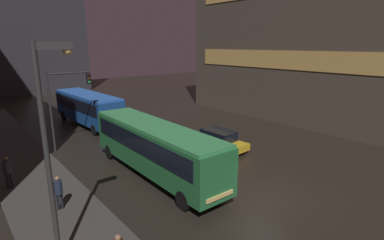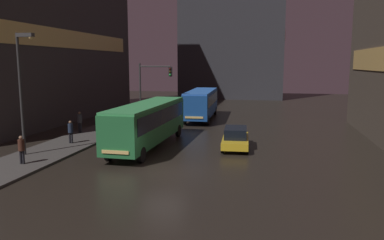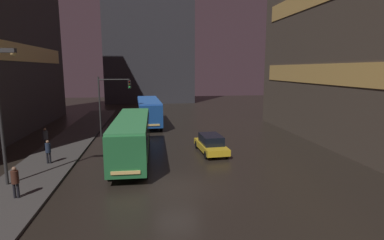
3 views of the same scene
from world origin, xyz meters
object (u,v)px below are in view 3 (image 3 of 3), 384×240
object	(u,v)px
bus_far	(149,109)
street_lamp_sidewalk	(3,97)
pedestrian_near	(15,180)
traffic_light_main	(111,96)
car_taxi	(211,144)
pedestrian_mid	(48,150)
bus_near	(132,134)
pedestrian_far	(45,136)

from	to	relation	value
bus_far	street_lamp_sidewalk	xyz separation A→B (m)	(-8.19, -18.99, 3.39)
bus_far	pedestrian_near	world-z (taller)	bus_far
street_lamp_sidewalk	traffic_light_main	bearing A→B (deg)	71.53
car_taxi	pedestrian_mid	xyz separation A→B (m)	(-12.33, -1.56, 0.39)
bus_near	car_taxi	size ratio (longest dim) A/B	2.43
bus_near	traffic_light_main	size ratio (longest dim) A/B	1.90
pedestrian_mid	pedestrian_near	bearing A→B (deg)	-134.06
car_taxi	traffic_light_main	distance (m)	12.19
traffic_light_main	car_taxi	bearing A→B (deg)	-40.58
bus_near	traffic_light_main	xyz separation A→B (m)	(-2.50, 8.49, 2.17)
car_taxi	pedestrian_mid	size ratio (longest dim) A/B	2.79
bus_far	pedestrian_far	xyz separation A→B (m)	(-8.75, -10.95, -0.70)
traffic_light_main	street_lamp_sidewalk	world-z (taller)	street_lamp_sidewalk
pedestrian_mid	street_lamp_sidewalk	world-z (taller)	street_lamp_sidewalk
car_taxi	pedestrian_near	world-z (taller)	pedestrian_near
street_lamp_sidewalk	pedestrian_far	bearing A→B (deg)	94.00
pedestrian_far	pedestrian_near	bearing A→B (deg)	80.23
bus_near	bus_far	world-z (taller)	bus_near
bus_far	pedestrian_far	bearing A→B (deg)	48.56
bus_far	pedestrian_far	distance (m)	14.04
bus_far	pedestrian_far	size ratio (longest dim) A/B	5.73
bus_near	car_taxi	xyz separation A→B (m)	(6.39, 0.88, -1.22)
bus_near	pedestrian_mid	xyz separation A→B (m)	(-5.94, -0.68, -0.83)
pedestrian_mid	traffic_light_main	xyz separation A→B (m)	(3.44, 9.17, 3.01)
bus_near	car_taxi	world-z (taller)	bus_near
pedestrian_far	traffic_light_main	distance (m)	7.61
pedestrian_near	pedestrian_far	xyz separation A→B (m)	(-1.69, 10.16, 0.10)
car_taxi	street_lamp_sidewalk	xyz separation A→B (m)	(-13.25, -5.45, 4.59)
car_taxi	pedestrian_far	xyz separation A→B (m)	(-13.81, 2.59, 0.50)
pedestrian_near	pedestrian_mid	world-z (taller)	same
car_taxi	traffic_light_main	bearing A→B (deg)	-44.36
bus_far	car_taxi	size ratio (longest dim) A/B	2.20
car_taxi	traffic_light_main	world-z (taller)	traffic_light_main
car_taxi	pedestrian_near	distance (m)	14.30
bus_far	pedestrian_mid	bearing A→B (deg)	61.50
street_lamp_sidewalk	bus_near	bearing A→B (deg)	33.67
bus_near	street_lamp_sidewalk	size ratio (longest dim) A/B	1.47
car_taxi	bus_far	bearing A→B (deg)	-73.29
car_taxi	pedestrian_mid	distance (m)	12.43
bus_near	pedestrian_near	xyz separation A→B (m)	(-5.73, -6.69, -0.83)
bus_near	pedestrian_mid	bearing A→B (deg)	7.56
bus_near	traffic_light_main	bearing A→B (deg)	-72.59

